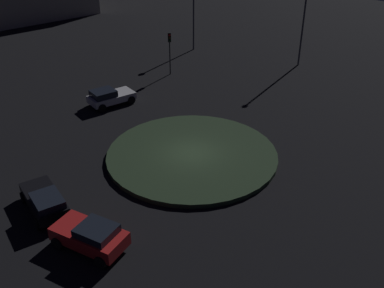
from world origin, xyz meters
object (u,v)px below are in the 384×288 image
at_px(car_silver, 109,97).
at_px(traffic_light_northwest, 170,45).
at_px(car_black, 45,201).
at_px(car_red, 91,235).
at_px(streetlamp_north, 305,8).
at_px(streetlamp_northwest, 194,3).

bearing_deg(car_silver, traffic_light_northwest, 20.02).
bearing_deg(car_black, car_silver, -38.60).
distance_m(car_red, car_black, 4.42).
bearing_deg(car_red, car_silver, -55.30).
distance_m(traffic_light_northwest, streetlamp_north, 14.23).
bearing_deg(traffic_light_northwest, streetlamp_northwest, 156.03).
distance_m(car_red, car_silver, 17.96).
distance_m(car_silver, car_black, 14.90).
relative_size(traffic_light_northwest, streetlamp_north, 0.43).
height_order(car_red, streetlamp_northwest, streetlamp_northwest).
bearing_deg(car_red, car_black, -14.39).
distance_m(streetlamp_northwest, streetlamp_north, 12.49).
bearing_deg(streetlamp_northwest, car_red, -53.26).
bearing_deg(car_red, streetlamp_northwest, -70.62).
relative_size(car_silver, streetlamp_northwest, 0.53).
relative_size(car_silver, car_black, 0.96).
height_order(car_silver, streetlamp_north, streetlamp_north).
height_order(car_silver, traffic_light_northwest, traffic_light_northwest).
xyz_separation_m(car_silver, streetlamp_northwest, (-6.15, 16.17, 4.59)).
relative_size(car_black, streetlamp_north, 0.43).
xyz_separation_m(car_black, streetlamp_northwest, (-15.89, 27.44, 4.61)).
bearing_deg(streetlamp_north, car_silver, -105.22).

